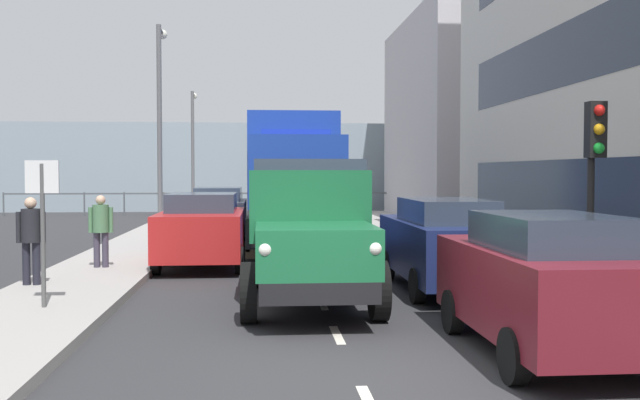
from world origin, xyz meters
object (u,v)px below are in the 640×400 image
car_red_oppositeside_0 (202,229)px  lamp_post_promenade (160,111)px  lamp_post_far (193,140)px  truck_vintage_green (308,235)px  traffic_light_near (594,156)px  car_grey_oppositeside_1 (218,213)px  lorry_cargo_blue (291,177)px  car_maroon_kerbside_near (545,282)px  pedestrian_by_lamp (31,234)px  pedestrian_couple_b (101,225)px  car_navy_kerbside_1 (443,243)px  street_sign (43,207)px

car_red_oppositeside_0 → lamp_post_promenade: lamp_post_promenade is taller
car_red_oppositeside_0 → lamp_post_far: bearing=-84.2°
truck_vintage_green → traffic_light_near: bearing=171.6°
truck_vintage_green → car_grey_oppositeside_1: bearing=-79.5°
car_red_oppositeside_0 → lamp_post_promenade: (1.90, -6.97, 3.31)m
lorry_cargo_blue → lamp_post_promenade: (4.17, -2.86, 2.13)m
car_maroon_kerbside_near → car_red_oppositeside_0: 9.79m
pedestrian_by_lamp → pedestrian_couple_b: size_ratio=1.03×
car_navy_kerbside_1 → pedestrian_couple_b: same height
car_red_oppositeside_0 → lamp_post_promenade: size_ratio=0.59×
car_red_oppositeside_0 → pedestrian_couple_b: bearing=26.2°
pedestrian_by_lamp → traffic_light_near: 9.94m
lorry_cargo_blue → car_red_oppositeside_0: (2.26, 4.11, -1.18)m
car_red_oppositeside_0 → street_sign: size_ratio=1.80×
car_maroon_kerbside_near → car_grey_oppositeside_1: size_ratio=0.94×
pedestrian_by_lamp → pedestrian_couple_b: (-0.74, -2.39, -0.03)m
pedestrian_couple_b → lamp_post_promenade: size_ratio=0.23×
street_sign → traffic_light_near: bearing=179.4°
lamp_post_promenade → car_navy_kerbside_1: bearing=122.0°
car_navy_kerbside_1 → pedestrian_by_lamp: pedestrian_by_lamp is taller
lorry_cargo_blue → car_red_oppositeside_0: size_ratio=2.03×
pedestrian_couple_b → lamp_post_far: size_ratio=0.26×
pedestrian_couple_b → car_grey_oppositeside_1: bearing=-105.6°
traffic_light_near → lamp_post_far: (8.73, -25.40, 1.35)m
truck_vintage_green → pedestrian_by_lamp: truck_vintage_green is taller
car_red_oppositeside_0 → car_navy_kerbside_1: bearing=142.1°
car_grey_oppositeside_1 → traffic_light_near: 14.07m
truck_vintage_green → pedestrian_couple_b: size_ratio=3.60×
lamp_post_promenade → car_maroon_kerbside_near: bearing=113.3°
lamp_post_far → street_sign: (-0.05, 25.32, -2.14)m
pedestrian_couple_b → traffic_light_near: traffic_light_near is taller
lorry_cargo_blue → lamp_post_far: bearing=-74.6°
lorry_cargo_blue → pedestrian_by_lamp: size_ratio=5.09×
lamp_post_promenade → traffic_light_near: bearing=124.1°
street_sign → car_red_oppositeside_0: bearing=-109.0°
truck_vintage_green → car_red_oppositeside_0: (2.15, -5.10, -0.28)m
lorry_cargo_blue → pedestrian_couple_b: (4.37, 5.14, -1.01)m
traffic_light_near → street_sign: size_ratio=1.42×
traffic_light_near → lamp_post_promenade: lamp_post_promenade is taller
truck_vintage_green → lamp_post_far: (4.16, -24.73, 2.64)m
car_maroon_kerbside_near → lamp_post_far: 29.13m
pedestrian_by_lamp → lamp_post_promenade: lamp_post_promenade is taller
truck_vintage_green → lorry_cargo_blue: (-0.11, -9.20, 0.90)m
lorry_cargo_blue → car_maroon_kerbside_near: (-2.52, 12.65, -1.18)m
car_maroon_kerbside_near → lamp_post_promenade: size_ratio=0.56×
car_red_oppositeside_0 → lamp_post_far: size_ratio=0.66×
car_grey_oppositeside_1 → traffic_light_near: bearing=118.7°
lorry_cargo_blue → car_red_oppositeside_0: bearing=61.1°
lorry_cargo_blue → lamp_post_promenade: lamp_post_promenade is taller
truck_vintage_green → lorry_cargo_blue: 9.25m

